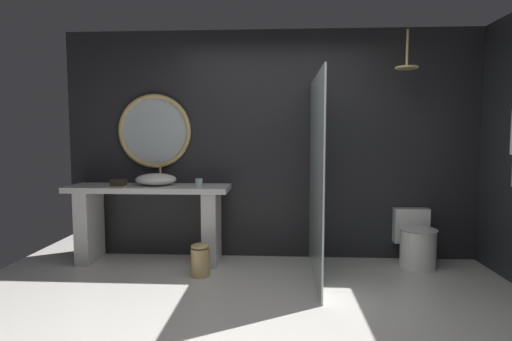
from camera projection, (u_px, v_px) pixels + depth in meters
name	position (u px, v px, depth m)	size (l,w,h in m)	color
ground_plane	(270.00, 332.00, 2.94)	(5.76, 5.76, 0.00)	silver
back_wall_panel	(274.00, 145.00, 4.72)	(4.80, 0.10, 2.60)	#232326
vanity_counter	(150.00, 214.00, 4.53)	(1.77, 0.52, 0.86)	silver
vessel_sink	(156.00, 179.00, 4.52)	(0.45, 0.37, 0.22)	white
tumbler_cup	(199.00, 182.00, 4.44)	(0.08, 0.08, 0.09)	silver
tissue_box	(119.00, 183.00, 4.50)	(0.15, 0.13, 0.07)	#3D3323
round_wall_mirror	(155.00, 131.00, 4.69)	(0.85, 0.05, 0.85)	tan
shower_glass_panel	(316.00, 178.00, 3.99)	(0.02, 1.38, 2.00)	silver
rain_shower_head	(407.00, 64.00, 4.21)	(0.23, 0.23, 0.40)	tan
toilet	(415.00, 240.00, 4.46)	(0.39, 0.60, 0.60)	white
waste_bin	(200.00, 259.00, 4.10)	(0.19, 0.19, 0.34)	tan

